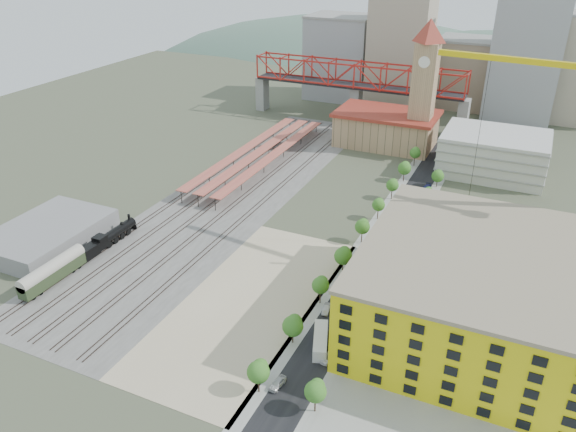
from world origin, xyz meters
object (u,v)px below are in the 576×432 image
at_px(locomotive, 109,238).
at_px(site_trailer_b, 347,298).
at_px(car_0, 278,383).
at_px(clock_tower, 425,75).
at_px(coach, 52,272).
at_px(site_trailer_a, 320,341).
at_px(site_trailer_d, 374,255).
at_px(construction_building, 474,290).
at_px(site_trailer_c, 349,295).

distance_m(locomotive, site_trailer_b, 66.02).
bearing_deg(car_0, locomotive, 163.26).
xyz_separation_m(clock_tower, coach, (-58.00, -123.77, -25.60)).
distance_m(coach, car_0, 63.62).
relative_size(locomotive, car_0, 5.18).
bearing_deg(clock_tower, car_0, -87.84).
xyz_separation_m(clock_tower, site_trailer_a, (8.00, -118.66, -27.30)).
bearing_deg(site_trailer_d, construction_building, -16.92).
height_order(site_trailer_b, site_trailer_c, site_trailer_b).
xyz_separation_m(locomotive, car_0, (63.00, -28.20, -1.34)).
xyz_separation_m(locomotive, coach, (-0.00, -19.65, 1.02)).
distance_m(clock_tower, coach, 139.06).
bearing_deg(coach, clock_tower, 64.89).
height_order(site_trailer_b, site_trailer_d, site_trailer_b).
bearing_deg(site_trailer_c, site_trailer_d, 95.98).
bearing_deg(clock_tower, site_trailer_b, -85.55).
xyz_separation_m(site_trailer_b, site_trailer_d, (0.00, 20.90, -0.06)).
xyz_separation_m(site_trailer_a, site_trailer_c, (0.00, 17.57, -0.20)).
bearing_deg(site_trailer_a, site_trailer_c, 70.53).
distance_m(site_trailer_a, site_trailer_d, 36.76).
bearing_deg(clock_tower, locomotive, -119.12).
height_order(locomotive, site_trailer_c, locomotive).
height_order(site_trailer_b, car_0, site_trailer_b).
bearing_deg(site_trailer_a, site_trailer_b, 70.53).
relative_size(construction_building, site_trailer_c, 5.76).
height_order(site_trailer_c, car_0, site_trailer_c).
distance_m(coach, site_trailer_c, 69.81).
xyz_separation_m(clock_tower, site_trailer_d, (8.00, -81.90, -27.34)).
distance_m(construction_building, locomotive, 92.38).
bearing_deg(locomotive, site_trailer_b, 1.15).
height_order(locomotive, coach, coach).
xyz_separation_m(locomotive, site_trailer_c, (66.00, 3.03, -0.88)).
xyz_separation_m(locomotive, site_trailer_b, (66.00, 1.32, -0.65)).
xyz_separation_m(site_trailer_c, site_trailer_d, (0.00, 19.19, 0.16)).
height_order(coach, site_trailer_b, coach).
bearing_deg(site_trailer_c, construction_building, 8.40).
height_order(coach, site_trailer_a, coach).
relative_size(coach, site_trailer_b, 1.78).
height_order(clock_tower, construction_building, clock_tower).
distance_m(clock_tower, locomotive, 122.13).
xyz_separation_m(construction_building, site_trailer_b, (-26.00, -2.81, -7.98)).
bearing_deg(site_trailer_b, site_trailer_a, -97.86).
relative_size(site_trailer_b, site_trailer_d, 1.05).
height_order(construction_building, site_trailer_a, construction_building).
relative_size(construction_building, locomotive, 2.27).
relative_size(site_trailer_a, site_trailer_c, 1.17).
bearing_deg(car_0, site_trailer_c, 91.89).
bearing_deg(site_trailer_b, locomotive, 173.29).
bearing_deg(locomotive, coach, -90.00).
relative_size(locomotive, site_trailer_a, 2.18).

